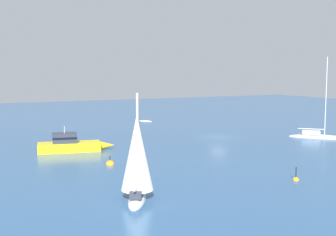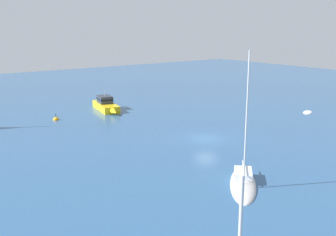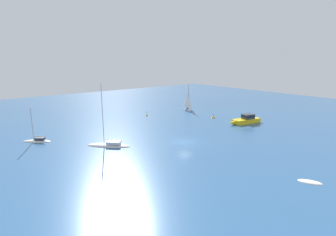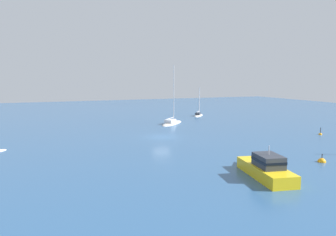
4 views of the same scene
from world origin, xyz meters
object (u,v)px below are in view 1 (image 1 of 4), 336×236
object	(u,v)px
sloop	(318,137)
powerboat	(71,144)
skiff	(146,121)
mooring_buoy	(110,164)
sailboat	(137,160)
channel_buoy	(296,180)

from	to	relation	value
sloop	powerboat	world-z (taller)	sloop
skiff	powerboat	distance (m)	30.74
mooring_buoy	sloop	bearing A→B (deg)	-173.22
powerboat	sailboat	bearing A→B (deg)	-79.92
sailboat	mooring_buoy	distance (m)	12.60
channel_buoy	sloop	bearing A→B (deg)	-139.30
skiff	sloop	xyz separation A→B (m)	(-13.29, 28.56, 0.13)
sloop	powerboat	size ratio (longest dim) A/B	1.30
sailboat	channel_buoy	size ratio (longest dim) A/B	5.80
skiff	channel_buoy	world-z (taller)	channel_buoy
channel_buoy	mooring_buoy	bearing A→B (deg)	-47.38
mooring_buoy	powerboat	bearing A→B (deg)	-79.40
sloop	sailboat	xyz separation A→B (m)	(33.55, 15.80, 2.76)
sailboat	mooring_buoy	world-z (taller)	sailboat
sloop	mooring_buoy	size ratio (longest dim) A/B	8.93
sailboat	powerboat	world-z (taller)	sailboat
sloop	powerboat	xyz separation A→B (m)	(33.02, -5.00, 0.67)
sloop	channel_buoy	bearing A→B (deg)	-93.49
skiff	sloop	size ratio (longest dim) A/B	0.27
sailboat	mooring_buoy	xyz separation A→B (m)	(-2.16, -12.07, -2.89)
sloop	channel_buoy	size ratio (longest dim) A/B	8.30
sloop	channel_buoy	world-z (taller)	sloop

